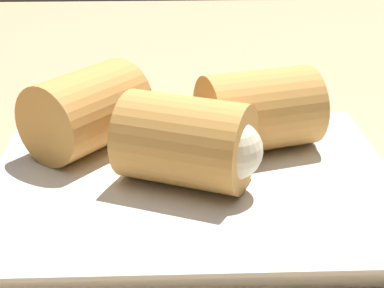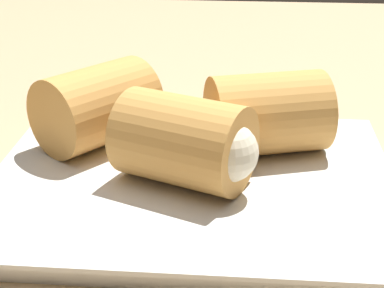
{
  "view_description": "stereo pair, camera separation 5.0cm",
  "coord_description": "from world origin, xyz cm",
  "views": [
    {
      "loc": [
        -1.17,
        37.87,
        24.09
      ],
      "look_at": [
        -2.73,
        -2.47,
        5.95
      ],
      "focal_mm": 60.0,
      "sensor_mm": 36.0,
      "label": 1
    },
    {
      "loc": [
        -6.17,
        37.75,
        24.09
      ],
      "look_at": [
        -2.73,
        -2.47,
        5.95
      ],
      "focal_mm": 60.0,
      "sensor_mm": 36.0,
      "label": 2
    }
  ],
  "objects": [
    {
      "name": "spoon",
      "position": [
        -7.68,
        -17.69,
        2.48
      ],
      "size": [
        17.21,
        3.8,
        1.11
      ],
      "color": "silver",
      "rests_on": "table_surface"
    },
    {
      "name": "roll_front_right",
      "position": [
        4.72,
        -8.03,
        6.56
      ],
      "size": [
        10.11,
        10.5,
        6.12
      ],
      "color": "#D19347",
      "rests_on": "serving_plate"
    },
    {
      "name": "roll_front_left",
      "position": [
        -2.74,
        -1.37,
        6.56
      ],
      "size": [
        10.27,
        9.0,
        6.12
      ],
      "color": "#D19347",
      "rests_on": "serving_plate"
    },
    {
      "name": "roll_back_left",
      "position": [
        -8.54,
        -7.28,
        6.56
      ],
      "size": [
        10.18,
        8.35,
        6.12
      ],
      "color": "#D19347",
      "rests_on": "serving_plate"
    },
    {
      "name": "serving_plate",
      "position": [
        -2.73,
        -2.47,
        2.76
      ],
      "size": [
        28.4,
        23.41,
        1.5
      ],
      "color": "silver",
      "rests_on": "table_surface"
    },
    {
      "name": "table_surface",
      "position": [
        0.0,
        0.0,
        1.0
      ],
      "size": [
        180.0,
        140.0,
        2.0
      ],
      "color": "tan",
      "rests_on": "ground"
    }
  ]
}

